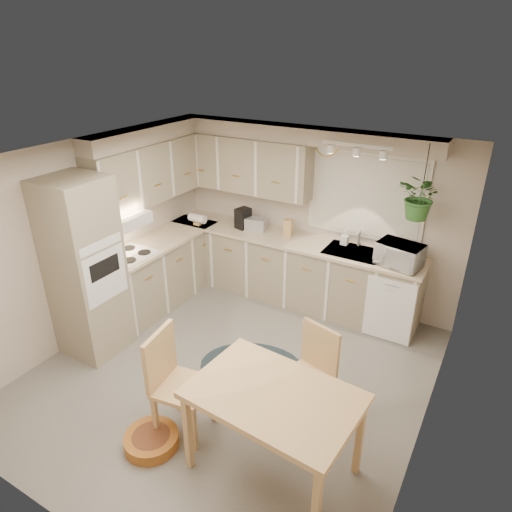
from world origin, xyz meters
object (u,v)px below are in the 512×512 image
at_px(dining_table, 273,432).
at_px(pet_bed, 152,440).
at_px(chair_left, 183,385).
at_px(microwave, 400,252).
at_px(chair_back, 306,377).
at_px(braided_rug, 252,367).

distance_m(dining_table, pet_bed, 1.18).
distance_m(chair_left, pet_bed, 0.59).
xyz_separation_m(pet_bed, microwave, (1.38, 2.89, 1.06)).
distance_m(chair_back, braided_rug, 1.00).
height_order(dining_table, chair_left, chair_left).
height_order(dining_table, chair_back, chair_back).
relative_size(chair_left, microwave, 2.04).
distance_m(pet_bed, microwave, 3.38).
relative_size(chair_back, microwave, 1.86).
height_order(chair_back, pet_bed, chair_back).
xyz_separation_m(dining_table, braided_rug, (-0.84, 1.07, -0.41)).
bearing_deg(braided_rug, pet_bed, -99.64).
distance_m(dining_table, braided_rug, 1.42).
relative_size(chair_back, braided_rug, 0.80).
bearing_deg(microwave, chair_left, -105.08).
relative_size(dining_table, braided_rug, 1.12).
xyz_separation_m(chair_back, microwave, (0.33, 1.85, 0.64)).
bearing_deg(pet_bed, braided_rug, 80.36).
height_order(pet_bed, microwave, microwave).
height_order(chair_left, pet_bed, chair_left).
bearing_deg(dining_table, microwave, 83.17).
bearing_deg(dining_table, chair_left, -179.49).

